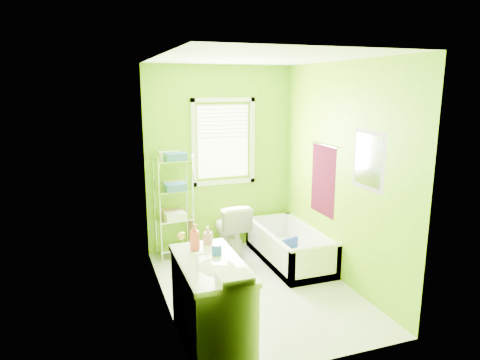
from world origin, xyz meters
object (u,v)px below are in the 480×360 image
object	(u,v)px
toilet	(230,228)
vanity	(212,301)
wire_shelf_unit	(174,194)
bathtub	(290,251)

from	to	relation	value
toilet	vanity	world-z (taller)	vanity
toilet	wire_shelf_unit	size ratio (longest dim) A/B	0.51
wire_shelf_unit	vanity	bearing A→B (deg)	-92.54
bathtub	vanity	xyz separation A→B (m)	(-1.50, -1.46, 0.28)
vanity	toilet	bearing A→B (deg)	67.61
wire_shelf_unit	toilet	bearing A→B (deg)	-11.43
bathtub	vanity	size ratio (longest dim) A/B	1.34
bathtub	toilet	bearing A→B (deg)	139.26
bathtub	wire_shelf_unit	bearing A→B (deg)	152.84
vanity	wire_shelf_unit	xyz separation A→B (m)	(0.10, 2.18, 0.45)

